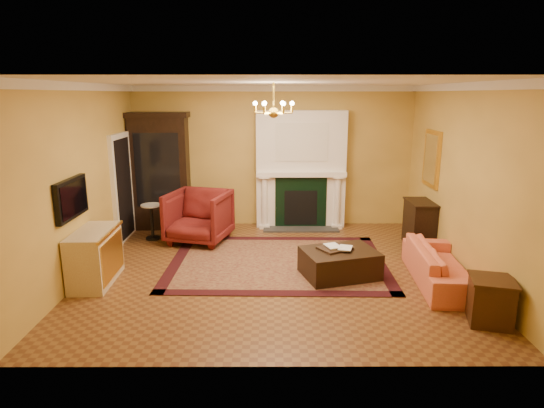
{
  "coord_description": "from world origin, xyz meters",
  "views": [
    {
      "loc": [
        -0.04,
        -7.04,
        2.83
      ],
      "look_at": [
        -0.02,
        0.3,
        1.05
      ],
      "focal_mm": 30.0,
      "sensor_mm": 36.0,
      "label": 1
    }
  ],
  "objects_px": {
    "commode": "(95,257)",
    "console_table": "(419,224)",
    "coral_sofa": "(441,259)",
    "pedestal_table": "(152,219)",
    "end_table": "(490,302)",
    "leather_ottoman": "(339,263)",
    "china_cabinet": "(161,174)",
    "wingback_armchair": "(199,214)"
  },
  "relations": [
    {
      "from": "commode",
      "to": "console_table",
      "type": "height_order",
      "value": "console_table"
    },
    {
      "from": "coral_sofa",
      "to": "console_table",
      "type": "height_order",
      "value": "console_table"
    },
    {
      "from": "pedestal_table",
      "to": "console_table",
      "type": "relative_size",
      "value": 0.85
    },
    {
      "from": "end_table",
      "to": "leather_ottoman",
      "type": "relative_size",
      "value": 0.5
    },
    {
      "from": "leather_ottoman",
      "to": "console_table",
      "type": "bearing_deg",
      "value": 24.85
    },
    {
      "from": "china_cabinet",
      "to": "pedestal_table",
      "type": "xyz_separation_m",
      "value": [
        -0.02,
        -0.85,
        -0.77
      ]
    },
    {
      "from": "china_cabinet",
      "to": "console_table",
      "type": "relative_size",
      "value": 2.82
    },
    {
      "from": "china_cabinet",
      "to": "coral_sofa",
      "type": "xyz_separation_m",
      "value": [
        4.94,
        -3.02,
        -0.8
      ]
    },
    {
      "from": "leather_ottoman",
      "to": "china_cabinet",
      "type": "bearing_deg",
      "value": 124.81
    },
    {
      "from": "coral_sofa",
      "to": "china_cabinet",
      "type": "bearing_deg",
      "value": 62.96
    },
    {
      "from": "coral_sofa",
      "to": "end_table",
      "type": "distance_m",
      "value": 1.28
    },
    {
      "from": "wingback_armchair",
      "to": "leather_ottoman",
      "type": "relative_size",
      "value": 0.99
    },
    {
      "from": "china_cabinet",
      "to": "commode",
      "type": "bearing_deg",
      "value": -98.11
    },
    {
      "from": "pedestal_table",
      "to": "console_table",
      "type": "distance_m",
      "value": 5.2
    },
    {
      "from": "china_cabinet",
      "to": "commode",
      "type": "height_order",
      "value": "china_cabinet"
    },
    {
      "from": "coral_sofa",
      "to": "console_table",
      "type": "relative_size",
      "value": 2.33
    },
    {
      "from": "commode",
      "to": "leather_ottoman",
      "type": "bearing_deg",
      "value": 1.39
    },
    {
      "from": "end_table",
      "to": "console_table",
      "type": "distance_m",
      "value": 3.03
    },
    {
      "from": "coral_sofa",
      "to": "leather_ottoman",
      "type": "distance_m",
      "value": 1.54
    },
    {
      "from": "end_table",
      "to": "wingback_armchair",
      "type": "bearing_deg",
      "value": 141.81
    },
    {
      "from": "console_table",
      "to": "pedestal_table",
      "type": "bearing_deg",
      "value": 175.68
    },
    {
      "from": "china_cabinet",
      "to": "console_table",
      "type": "bearing_deg",
      "value": -15.24
    },
    {
      "from": "coral_sofa",
      "to": "pedestal_table",
      "type": "bearing_deg",
      "value": 70.77
    },
    {
      "from": "pedestal_table",
      "to": "leather_ottoman",
      "type": "xyz_separation_m",
      "value": [
        3.45,
        -1.92,
        -0.19
      ]
    },
    {
      "from": "coral_sofa",
      "to": "end_table",
      "type": "height_order",
      "value": "coral_sofa"
    },
    {
      "from": "console_table",
      "to": "leather_ottoman",
      "type": "relative_size",
      "value": 0.74
    },
    {
      "from": "pedestal_table",
      "to": "coral_sofa",
      "type": "distance_m",
      "value": 5.42
    },
    {
      "from": "end_table",
      "to": "console_table",
      "type": "bearing_deg",
      "value": 88.86
    },
    {
      "from": "china_cabinet",
      "to": "coral_sofa",
      "type": "relative_size",
      "value": 1.21
    },
    {
      "from": "commode",
      "to": "leather_ottoman",
      "type": "relative_size",
      "value": 0.98
    },
    {
      "from": "wingback_armchair",
      "to": "commode",
      "type": "relative_size",
      "value": 1.01
    },
    {
      "from": "wingback_armchair",
      "to": "coral_sofa",
      "type": "height_order",
      "value": "wingback_armchair"
    },
    {
      "from": "commode",
      "to": "leather_ottoman",
      "type": "distance_m",
      "value": 3.78
    },
    {
      "from": "commode",
      "to": "wingback_armchair",
      "type": "bearing_deg",
      "value": 55.16
    },
    {
      "from": "wingback_armchair",
      "to": "console_table",
      "type": "xyz_separation_m",
      "value": [
        4.23,
        -0.25,
        -0.14
      ]
    },
    {
      "from": "wingback_armchair",
      "to": "coral_sofa",
      "type": "relative_size",
      "value": 0.57
    },
    {
      "from": "pedestal_table",
      "to": "commode",
      "type": "distance_m",
      "value": 2.16
    },
    {
      "from": "pedestal_table",
      "to": "end_table",
      "type": "distance_m",
      "value": 6.17
    },
    {
      "from": "console_table",
      "to": "china_cabinet",
      "type": "bearing_deg",
      "value": 166.48
    },
    {
      "from": "china_cabinet",
      "to": "commode",
      "type": "xyz_separation_m",
      "value": [
        -0.34,
        -2.98,
        -0.77
      ]
    },
    {
      "from": "wingback_armchair",
      "to": "pedestal_table",
      "type": "xyz_separation_m",
      "value": [
        -0.96,
        0.16,
        -0.15
      ]
    },
    {
      "from": "china_cabinet",
      "to": "console_table",
      "type": "xyz_separation_m",
      "value": [
        5.17,
        -1.26,
        -0.76
      ]
    }
  ]
}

